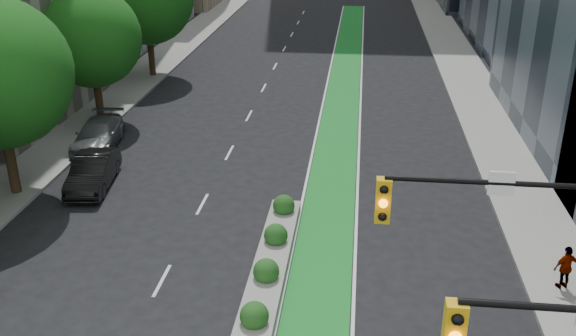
% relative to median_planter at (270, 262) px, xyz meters
% --- Properties ---
extents(sidewalk_left, '(3.60, 90.00, 0.15)m').
position_rel_median_planter_xyz_m(sidewalk_left, '(-13.00, 17.96, -0.30)').
color(sidewalk_left, gray).
rests_on(sidewalk_left, ground).
extents(sidewalk_right, '(3.60, 90.00, 0.15)m').
position_rel_median_planter_xyz_m(sidewalk_right, '(10.60, 17.96, -0.30)').
color(sidewalk_right, gray).
rests_on(sidewalk_right, ground).
extents(bike_lane_paint, '(2.20, 70.00, 0.01)m').
position_rel_median_planter_xyz_m(bike_lane_paint, '(1.80, 22.96, -0.37)').
color(bike_lane_paint, '#178228').
rests_on(bike_lane_paint, ground).
extents(tree_midfar, '(5.60, 5.60, 7.76)m').
position_rel_median_planter_xyz_m(tree_midfar, '(-12.20, 14.96, 4.57)').
color(tree_midfar, black).
rests_on(tree_midfar, ground).
extents(signal_right, '(5.82, 0.51, 7.20)m').
position_rel_median_planter_xyz_m(signal_right, '(7.47, -6.57, 4.43)').
color(signal_right, black).
rests_on(signal_right, ground).
extents(median_planter, '(1.20, 10.26, 1.10)m').
position_rel_median_planter_xyz_m(median_planter, '(0.00, 0.00, 0.00)').
color(median_planter, gray).
rests_on(median_planter, ground).
extents(parked_car_left_mid, '(2.18, 4.72, 1.50)m').
position_rel_median_planter_xyz_m(parked_car_left_mid, '(-9.05, 6.17, 0.38)').
color(parked_car_left_mid, black).
rests_on(parked_car_left_mid, ground).
extents(parked_car_left_far, '(2.64, 5.23, 1.46)m').
position_rel_median_planter_xyz_m(parked_car_left_far, '(-10.70, 10.91, 0.36)').
color(parked_car_left_far, '#5A5D60').
rests_on(parked_car_left_far, ground).
extents(pedestrian_far, '(1.00, 0.69, 1.57)m').
position_rel_median_planter_xyz_m(pedestrian_far, '(10.04, -0.09, 0.56)').
color(pedestrian_far, gray).
rests_on(pedestrian_far, sidewalk_right).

